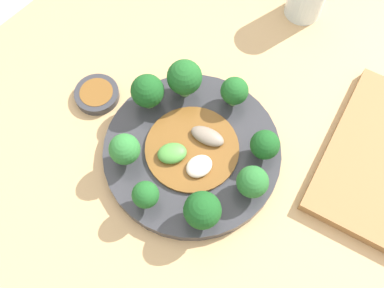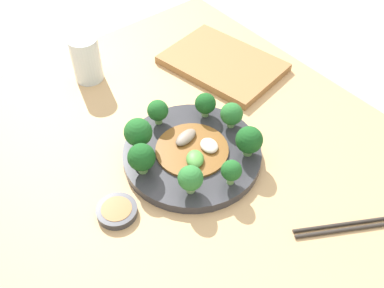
% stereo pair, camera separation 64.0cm
% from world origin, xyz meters
% --- Properties ---
extents(ground_plane, '(8.00, 8.00, 0.00)m').
position_xyz_m(ground_plane, '(0.00, 0.00, 0.00)').
color(ground_plane, '#B7B2A8').
extents(table, '(1.11, 0.88, 0.74)m').
position_xyz_m(table, '(0.00, 0.00, 0.37)').
color(table, tan).
rests_on(table, ground_plane).
extents(plate, '(0.29, 0.29, 0.02)m').
position_xyz_m(plate, '(0.04, -0.01, 0.75)').
color(plate, '#333338').
rests_on(plate, table).
extents(broccoli_south, '(0.05, 0.05, 0.06)m').
position_xyz_m(broccoli_south, '(0.05, -0.12, 0.79)').
color(broccoli_south, '#89B76B').
rests_on(broccoli_south, plate).
extents(broccoli_north, '(0.05, 0.05, 0.07)m').
position_xyz_m(broccoli_north, '(0.06, 0.10, 0.80)').
color(broccoli_north, '#7AAD5B').
rests_on(broccoli_north, plate).
extents(broccoli_east, '(0.05, 0.05, 0.06)m').
position_xyz_m(broccoli_east, '(0.15, -0.01, 0.79)').
color(broccoli_east, '#7AAD5B').
rests_on(broccoli_east, plate).
extents(broccoli_west, '(0.04, 0.04, 0.06)m').
position_xyz_m(broccoli_west, '(-0.07, -0.02, 0.79)').
color(broccoli_west, '#7AAD5B').
rests_on(broccoli_west, plate).
extents(broccoli_southeast, '(0.05, 0.05, 0.06)m').
position_xyz_m(broccoli_southeast, '(0.11, -0.10, 0.79)').
color(broccoli_southeast, '#89B76B').
rests_on(broccoli_southeast, plate).
extents(broccoli_southwest, '(0.06, 0.06, 0.07)m').
position_xyz_m(broccoli_southwest, '(-0.03, -0.10, 0.80)').
color(broccoli_southwest, '#70A356').
rests_on(broccoli_southwest, plate).
extents(broccoli_northwest, '(0.05, 0.05, 0.06)m').
position_xyz_m(broccoli_northwest, '(-0.04, 0.06, 0.79)').
color(broccoli_northwest, '#89B76B').
rests_on(broccoli_northwest, plate).
extents(broccoli_northeast, '(0.06, 0.06, 0.07)m').
position_xyz_m(broccoli_northeast, '(0.12, 0.07, 0.80)').
color(broccoli_northeast, '#70A356').
rests_on(broccoli_northeast, plate).
extents(stirfry_center, '(0.15, 0.15, 0.02)m').
position_xyz_m(stirfry_center, '(0.04, -0.01, 0.76)').
color(stirfry_center, brown).
rests_on(stirfry_center, plate).
extents(sauce_dish, '(0.08, 0.08, 0.02)m').
position_xyz_m(sauce_dish, '(0.02, 0.19, 0.75)').
color(sauce_dish, '#333338').
rests_on(sauce_dish, table).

